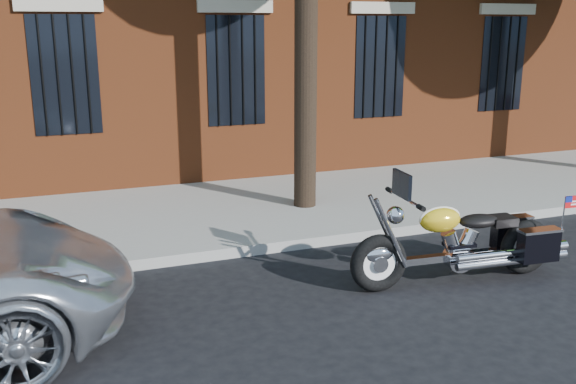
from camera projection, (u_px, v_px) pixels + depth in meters
name	position (u px, v px, depth m)	size (l,w,h in m)	color
ground	(357.00, 281.00, 7.81)	(120.00, 120.00, 0.00)	black
curb	(313.00, 241.00, 9.04)	(40.00, 0.16, 0.15)	gray
sidewalk	(269.00, 207.00, 10.74)	(40.00, 3.60, 0.15)	gray
motorcycle	(466.00, 244.00, 7.70)	(2.79, 0.91, 1.42)	black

